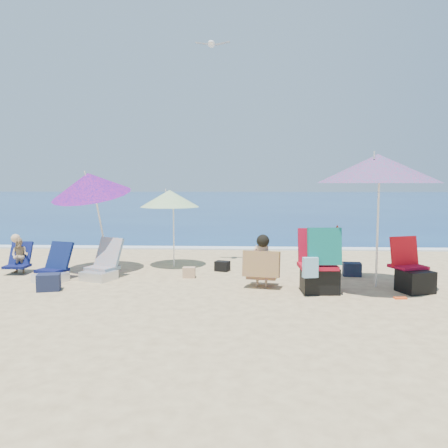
{
  "coord_description": "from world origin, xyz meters",
  "views": [
    {
      "loc": [
        0.12,
        -7.73,
        1.91
      ],
      "look_at": [
        -0.3,
        1.0,
        1.1
      ],
      "focal_mm": 36.01,
      "sensor_mm": 36.0,
      "label": 1
    }
  ],
  "objects_px": {
    "umbrella_striped": "(170,199)",
    "umbrella_blue": "(90,184)",
    "camp_chair_left": "(413,275)",
    "umbrella_turquoise": "(378,169)",
    "camp_chair_right": "(319,269)",
    "chair_rainbow": "(102,268)",
    "person_left": "(19,255)",
    "chair_navy": "(53,271)",
    "furled_umbrella": "(335,253)",
    "seagull": "(212,44)",
    "person_center": "(262,262)"
  },
  "relations": [
    {
      "from": "chair_navy",
      "to": "person_left",
      "type": "distance_m",
      "value": 1.22
    },
    {
      "from": "chair_rainbow",
      "to": "seagull",
      "type": "distance_m",
      "value": 5.38
    },
    {
      "from": "umbrella_turquoise",
      "to": "chair_navy",
      "type": "relative_size",
      "value": 3.22
    },
    {
      "from": "chair_navy",
      "to": "camp_chair_right",
      "type": "distance_m",
      "value": 5.09
    },
    {
      "from": "chair_rainbow",
      "to": "seagull",
      "type": "relative_size",
      "value": 1.24
    },
    {
      "from": "furled_umbrella",
      "to": "seagull",
      "type": "xyz_separation_m",
      "value": [
        -2.38,
        2.03,
        4.31
      ]
    },
    {
      "from": "chair_navy",
      "to": "chair_rainbow",
      "type": "distance_m",
      "value": 0.92
    },
    {
      "from": "umbrella_striped",
      "to": "umbrella_turquoise",
      "type": "bearing_deg",
      "value": -26.71
    },
    {
      "from": "umbrella_striped",
      "to": "umbrella_blue",
      "type": "relative_size",
      "value": 0.77
    },
    {
      "from": "person_left",
      "to": "camp_chair_left",
      "type": "bearing_deg",
      "value": -9.08
    },
    {
      "from": "chair_rainbow",
      "to": "person_center",
      "type": "height_order",
      "value": "person_center"
    },
    {
      "from": "umbrella_turquoise",
      "to": "camp_chair_right",
      "type": "xyz_separation_m",
      "value": [
        -1.03,
        -0.28,
        -1.73
      ]
    },
    {
      "from": "camp_chair_left",
      "to": "furled_umbrella",
      "type": "bearing_deg",
      "value": 170.69
    },
    {
      "from": "person_left",
      "to": "umbrella_turquoise",
      "type": "bearing_deg",
      "value": -9.01
    },
    {
      "from": "furled_umbrella",
      "to": "camp_chair_left",
      "type": "bearing_deg",
      "value": -9.31
    },
    {
      "from": "camp_chair_left",
      "to": "person_center",
      "type": "relative_size",
      "value": 0.97
    },
    {
      "from": "camp_chair_left",
      "to": "person_left",
      "type": "xyz_separation_m",
      "value": [
        -7.7,
        1.23,
        0.1
      ]
    },
    {
      "from": "umbrella_blue",
      "to": "furled_umbrella",
      "type": "relative_size",
      "value": 1.99
    },
    {
      "from": "seagull",
      "to": "person_center",
      "type": "bearing_deg",
      "value": -62.77
    },
    {
      "from": "umbrella_striped",
      "to": "person_center",
      "type": "distance_m",
      "value": 3.0
    },
    {
      "from": "furled_umbrella",
      "to": "person_center",
      "type": "height_order",
      "value": "furled_umbrella"
    },
    {
      "from": "camp_chair_left",
      "to": "camp_chair_right",
      "type": "relative_size",
      "value": 0.81
    },
    {
      "from": "umbrella_striped",
      "to": "person_center",
      "type": "relative_size",
      "value": 1.83
    },
    {
      "from": "umbrella_striped",
      "to": "chair_rainbow",
      "type": "xyz_separation_m",
      "value": [
        -1.14,
        -1.35,
        -1.34
      ]
    },
    {
      "from": "umbrella_turquoise",
      "to": "person_center",
      "type": "relative_size",
      "value": 2.9
    },
    {
      "from": "furled_umbrella",
      "to": "person_center",
      "type": "distance_m",
      "value": 1.33
    },
    {
      "from": "furled_umbrella",
      "to": "person_left",
      "type": "bearing_deg",
      "value": 170.97
    },
    {
      "from": "camp_chair_right",
      "to": "chair_rainbow",
      "type": "bearing_deg",
      "value": 167.11
    },
    {
      "from": "chair_rainbow",
      "to": "camp_chair_left",
      "type": "xyz_separation_m",
      "value": [
        5.79,
        -0.78,
        0.07
      ]
    },
    {
      "from": "person_center",
      "to": "umbrella_blue",
      "type": "bearing_deg",
      "value": 160.04
    },
    {
      "from": "chair_navy",
      "to": "camp_chair_left",
      "type": "bearing_deg",
      "value": -4.81
    },
    {
      "from": "furled_umbrella",
      "to": "seagull",
      "type": "bearing_deg",
      "value": 139.51
    },
    {
      "from": "umbrella_striped",
      "to": "camp_chair_left",
      "type": "bearing_deg",
      "value": -24.63
    },
    {
      "from": "furled_umbrella",
      "to": "chair_navy",
      "type": "distance_m",
      "value": 5.4
    },
    {
      "from": "umbrella_blue",
      "to": "person_left",
      "type": "height_order",
      "value": "umbrella_blue"
    },
    {
      "from": "umbrella_turquoise",
      "to": "chair_navy",
      "type": "distance_m",
      "value": 6.38
    },
    {
      "from": "chair_navy",
      "to": "chair_rainbow",
      "type": "bearing_deg",
      "value": 13.33
    },
    {
      "from": "chair_rainbow",
      "to": "person_left",
      "type": "bearing_deg",
      "value": 166.6
    },
    {
      "from": "furled_umbrella",
      "to": "chair_navy",
      "type": "bearing_deg",
      "value": 176.31
    },
    {
      "from": "umbrella_striped",
      "to": "chair_navy",
      "type": "distance_m",
      "value": 2.91
    },
    {
      "from": "camp_chair_right",
      "to": "person_center",
      "type": "bearing_deg",
      "value": 160.17
    },
    {
      "from": "chair_rainbow",
      "to": "seagull",
      "type": "xyz_separation_m",
      "value": [
        2.09,
        1.47,
        4.74
      ]
    },
    {
      "from": "umbrella_striped",
      "to": "person_center",
      "type": "height_order",
      "value": "umbrella_striped"
    },
    {
      "from": "umbrella_striped",
      "to": "chair_navy",
      "type": "xyz_separation_m",
      "value": [
        -2.04,
        -1.57,
        -1.36
      ]
    },
    {
      "from": "umbrella_striped",
      "to": "umbrella_blue",
      "type": "bearing_deg",
      "value": -158.25
    },
    {
      "from": "camp_chair_left",
      "to": "camp_chair_right",
      "type": "distance_m",
      "value": 1.67
    },
    {
      "from": "umbrella_turquoise",
      "to": "umbrella_blue",
      "type": "distance_m",
      "value": 5.79
    },
    {
      "from": "umbrella_turquoise",
      "to": "chair_rainbow",
      "type": "relative_size",
      "value": 2.97
    },
    {
      "from": "umbrella_blue",
      "to": "camp_chair_left",
      "type": "xyz_separation_m",
      "value": [
        6.25,
        -1.49,
        -1.59
      ]
    },
    {
      "from": "umbrella_striped",
      "to": "chair_navy",
      "type": "relative_size",
      "value": 2.02
    }
  ]
}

